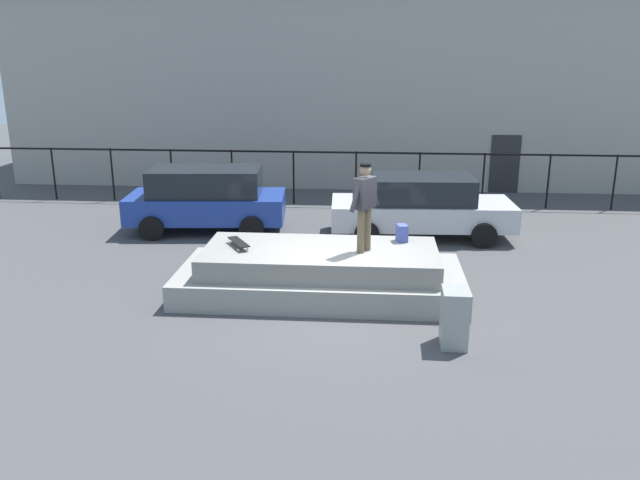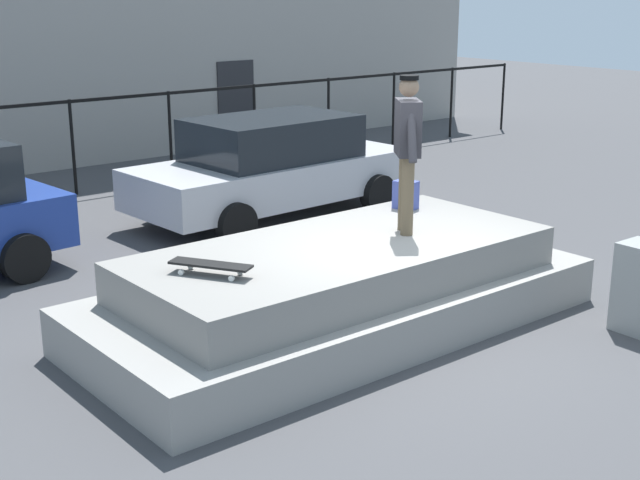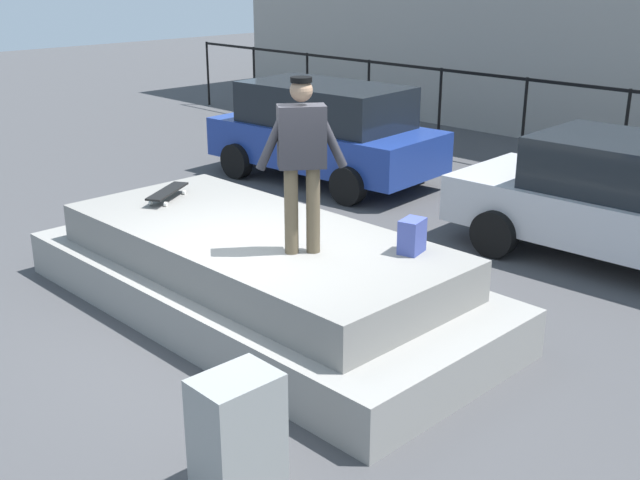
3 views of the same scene
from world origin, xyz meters
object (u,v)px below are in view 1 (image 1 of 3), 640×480
object	(u,v)px
car_blue_hatchback_near	(207,198)
car_silver_sedan_mid	(422,206)
skateboard	(239,242)
utility_box	(454,318)
skateboarder	(365,201)
backpack	(402,233)

from	to	relation	value
car_blue_hatchback_near	car_silver_sedan_mid	xyz separation A→B (m)	(5.84, -0.14, -0.08)
skateboard	utility_box	world-z (taller)	skateboard
skateboarder	skateboard	size ratio (longest dim) A/B	2.17
backpack	car_silver_sedan_mid	world-z (taller)	car_silver_sedan_mid
car_blue_hatchback_near	utility_box	xyz separation A→B (m)	(5.94, -6.80, -0.42)
utility_box	skateboard	bearing A→B (deg)	152.82
skateboard	utility_box	bearing A→B (deg)	-28.38
skateboard	backpack	xyz separation A→B (m)	(3.33, 0.69, 0.08)
skateboard	car_blue_hatchback_near	size ratio (longest dim) A/B	0.19
skateboarder	car_blue_hatchback_near	world-z (taller)	skateboarder
skateboarder	utility_box	size ratio (longest dim) A/B	1.77
skateboarder	car_blue_hatchback_near	xyz separation A→B (m)	(-4.37, 4.67, -1.07)
skateboard	backpack	bearing A→B (deg)	11.73
skateboarder	skateboard	xyz separation A→B (m)	(-2.54, 0.09, -0.93)
utility_box	skateboarder	bearing A→B (deg)	127.57
skateboard	car_silver_sedan_mid	distance (m)	5.98
car_blue_hatchback_near	backpack	bearing A→B (deg)	-36.98
skateboarder	car_silver_sedan_mid	distance (m)	4.89
backpack	utility_box	xyz separation A→B (m)	(0.78, -2.91, -0.64)
backpack	car_blue_hatchback_near	distance (m)	6.46
car_silver_sedan_mid	utility_box	bearing A→B (deg)	-89.10
car_blue_hatchback_near	car_silver_sedan_mid	size ratio (longest dim) A/B	0.90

